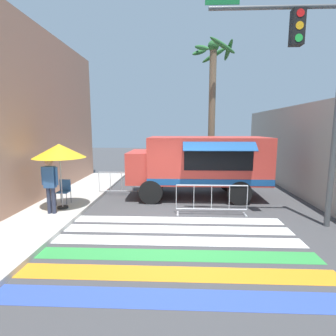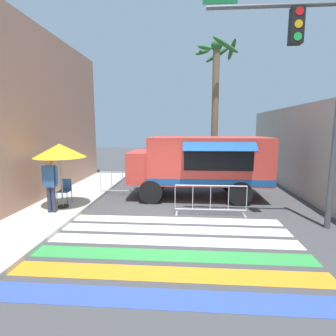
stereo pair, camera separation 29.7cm
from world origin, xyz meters
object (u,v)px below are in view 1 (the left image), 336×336
object	(u,v)px
barricade_side	(122,184)
folding_chair	(64,189)
barricade_front	(212,200)
patio_umbrella	(59,151)
vendor_person	(50,182)
traffic_signal_pole	(315,73)
palm_tree	(212,89)
food_truck	(197,161)

from	to	relation	value
barricade_side	folding_chair	bearing A→B (deg)	-135.02
barricade_front	barricade_side	world-z (taller)	same
patio_umbrella	vendor_person	distance (m)	1.07
patio_umbrella	barricade_side	size ratio (longest dim) A/B	1.12
patio_umbrella	folding_chair	xyz separation A→B (m)	(-0.18, 0.58, -1.43)
folding_chair	barricade_side	distance (m)	2.43
folding_chair	barricade_side	world-z (taller)	barricade_side
traffic_signal_pole	palm_tree	xyz separation A→B (m)	(-1.85, 7.36, 0.66)
food_truck	barricade_front	bearing A→B (deg)	-80.99
folding_chair	vendor_person	size ratio (longest dim) A/B	0.48
food_truck	traffic_signal_pole	xyz separation A→B (m)	(2.93, -3.15, 2.79)
palm_tree	vendor_person	bearing A→B (deg)	-130.26
folding_chair	barricade_side	bearing A→B (deg)	29.58
vendor_person	barricade_side	size ratio (longest dim) A/B	0.92
traffic_signal_pole	barricade_front	distance (m)	4.67
traffic_signal_pole	vendor_person	size ratio (longest dim) A/B	3.56
vendor_person	barricade_side	bearing A→B (deg)	52.19
vendor_person	barricade_front	xyz separation A→B (m)	(5.15, 0.47, -0.66)
traffic_signal_pole	food_truck	bearing A→B (deg)	132.95
patio_umbrella	barricade_side	world-z (taller)	patio_umbrella
food_truck	palm_tree	distance (m)	5.55
traffic_signal_pole	barricade_front	bearing A→B (deg)	160.67
traffic_signal_pole	folding_chair	distance (m)	8.74
patio_umbrella	vendor_person	bearing A→B (deg)	-101.31
palm_tree	food_truck	bearing A→B (deg)	-104.34
vendor_person	palm_tree	distance (m)	9.84
vendor_person	barricade_side	distance (m)	3.34
vendor_person	palm_tree	world-z (taller)	palm_tree
traffic_signal_pole	barricade_side	bearing A→B (deg)	151.77
traffic_signal_pole	palm_tree	bearing A→B (deg)	104.12
food_truck	vendor_person	size ratio (longest dim) A/B	3.08
food_truck	traffic_signal_pole	size ratio (longest dim) A/B	0.87
barricade_side	palm_tree	distance (m)	7.38
folding_chair	barricade_front	xyz separation A→B (m)	(5.22, -0.65, -0.15)
traffic_signal_pole	barricade_side	world-z (taller)	traffic_signal_pole
folding_chair	patio_umbrella	bearing A→B (deg)	-88.23
patio_umbrella	barricade_front	xyz separation A→B (m)	(5.04, -0.07, -1.58)
patio_umbrella	palm_tree	xyz separation A→B (m)	(5.76, 6.39, 2.87)
food_truck	barricade_front	size ratio (longest dim) A/B	2.35
barricade_front	traffic_signal_pole	bearing A→B (deg)	-19.33
traffic_signal_pole	barricade_front	xyz separation A→B (m)	(-2.57, 0.90, -3.79)
traffic_signal_pole	barricade_front	world-z (taller)	traffic_signal_pole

